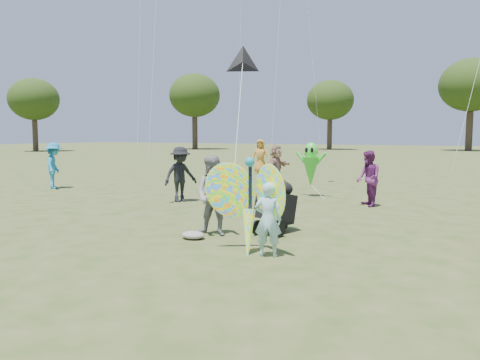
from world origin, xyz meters
name	(u,v)px	position (x,y,z in m)	size (l,w,h in m)	color
ground	(209,253)	(0.00, 0.00, 0.00)	(160.00, 160.00, 0.00)	#51592B
child_girl	(268,220)	(0.97, 0.27, 0.61)	(0.45, 0.29, 1.23)	#9BD2DB
adult_man	(214,196)	(-0.64, 1.24, 0.79)	(0.77, 0.60, 1.59)	gray
grey_bag	(193,235)	(-0.83, 0.77, 0.07)	(0.46, 0.38, 0.15)	gray
crowd_b	(180,174)	(-3.91, 4.72, 0.81)	(1.05, 0.60, 1.63)	black
crowd_d	(276,167)	(-2.75, 9.12, 0.81)	(1.49, 0.48, 1.61)	#986F5D
crowd_e	(368,178)	(1.20, 6.44, 0.78)	(0.76, 0.59, 1.56)	#682264
crowd_g	(260,156)	(-6.09, 14.81, 0.87)	(0.85, 0.55, 1.74)	#C0832D
crowd_i	(54,166)	(-9.98, 5.34, 0.85)	(1.10, 0.63, 1.70)	teal
jogging_stroller	(277,203)	(0.35, 2.04, 0.61)	(0.69, 1.12, 1.09)	black
butterfly_kite	(249,204)	(0.58, 0.37, 0.83)	(1.74, 0.75, 1.82)	#F83127
delta_kite_rig	(243,63)	(-0.79, 2.74, 3.56)	(1.01, 1.74, 2.71)	black
alien_kite	(311,166)	(-0.89, 7.62, 0.97)	(1.12, 0.69, 1.74)	#3CD732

